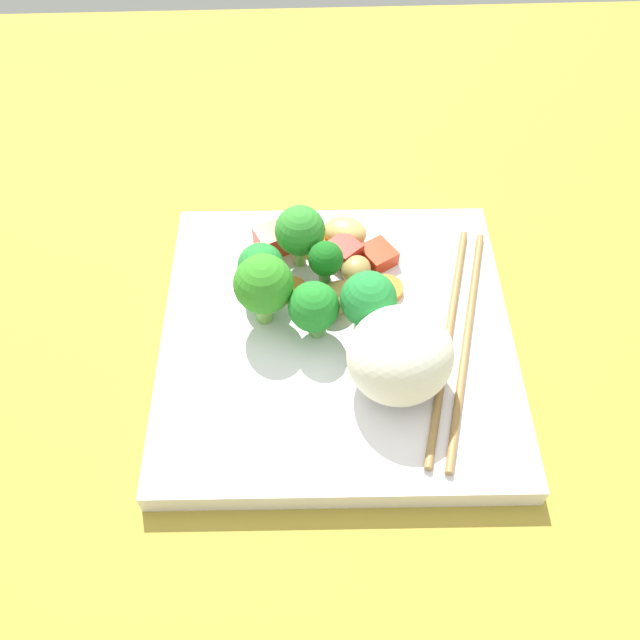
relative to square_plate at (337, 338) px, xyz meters
The scene contains 21 objects.
ground_plane 2.00cm from the square_plate, ahead, with size 110.00×110.00×2.00cm, color #A38C31.
square_plate is the anchor object (origin of this frame).
rice_mound 7.83cm from the square_plate, 40.94° to the left, with size 7.62×7.92×6.81cm, color white.
broccoli_floret_0 5.28cm from the square_plate, 101.82° to the left, with size 4.38×4.38×6.28cm.
broccoli_floret_1 4.50cm from the square_plate, 94.77° to the right, with size 4.01×4.01×5.29cm.
broccoli_floret_2 7.79cm from the square_plate, 105.76° to the right, with size 4.72×4.72×6.67cm.
broccoli_floret_3 6.42cm from the square_plate, behind, with size 2.90×2.90×5.05cm.
broccoli_floret_4 8.49cm from the square_plate, 127.24° to the right, with size 3.84×3.84×5.04cm.
broccoli_floret_5 9.40cm from the square_plate, 160.30° to the right, with size 4.25×4.25×6.07cm.
carrot_slice_0 3.82cm from the square_plate, 145.15° to the left, with size 2.26×2.26×0.60cm, color orange.
carrot_slice_1 9.63cm from the square_plate, behind, with size 3.00×3.00×0.44cm, color orange.
carrot_slice_2 5.78cm from the square_plate, 139.69° to the right, with size 2.78×2.78×0.42cm, color orange.
carrot_slice_3 10.08cm from the square_plate, 134.97° to the right, with size 2.16×2.16×0.56cm, color orange.
carrot_slice_4 6.05cm from the square_plate, 132.75° to the left, with size 2.88×2.88×0.63cm, color orange.
pepper_chunk_0 8.72cm from the square_plate, 152.19° to the left, with size 2.78×2.53×1.37cm, color red.
pepper_chunk_1 8.11cm from the square_plate, behind, with size 2.33×2.55×1.95cm, color red.
pepper_chunk_2 10.86cm from the square_plate, 151.69° to the right, with size 3.02×2.52×2.21cm, color red.
chicken_piece_0 10.38cm from the square_plate, behind, with size 3.90×3.15×2.24cm, color tan.
chicken_piece_1 6.30cm from the square_plate, 161.18° to the left, with size 2.72×2.46×2.14cm, color tan.
chicken_piece_2 3.34cm from the square_plate, behind, with size 3.84×2.82×2.18cm, color #B38845.
chopstick_pair 9.70cm from the square_plate, 82.28° to the left, with size 23.18×8.38×0.63cm.
Camera 1 is at (32.50, -2.66, 45.81)cm, focal length 38.01 mm.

